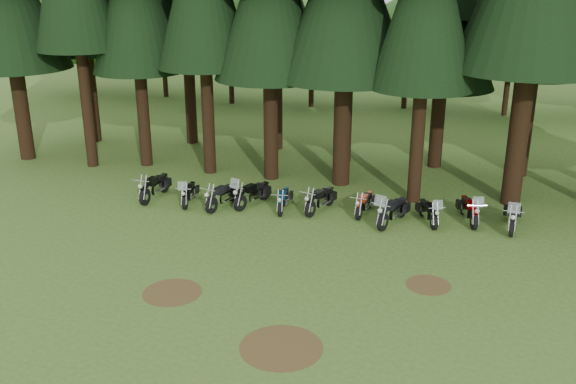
% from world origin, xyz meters
% --- Properties ---
extents(ground, '(120.00, 120.00, 0.00)m').
position_xyz_m(ground, '(0.00, 0.00, 0.00)').
color(ground, '#3B6121').
rests_on(ground, ground).
extents(decid_0, '(8.00, 7.78, 10.00)m').
position_xyz_m(decid_0, '(-22.10, 25.26, 5.90)').
color(decid_0, black).
rests_on(decid_0, ground).
extents(decid_1, '(7.91, 7.69, 9.88)m').
position_xyz_m(decid_1, '(-15.99, 25.76, 5.83)').
color(decid_1, black).
rests_on(decid_1, ground).
extents(decid_2, '(6.72, 6.53, 8.40)m').
position_xyz_m(decid_2, '(-10.43, 24.78, 4.95)').
color(decid_2, black).
rests_on(decid_2, ground).
extents(decid_3, '(6.12, 5.95, 7.65)m').
position_xyz_m(decid_3, '(-4.71, 25.13, 4.51)').
color(decid_3, black).
rests_on(decid_3, ground).
extents(decid_4, '(5.93, 5.76, 7.41)m').
position_xyz_m(decid_4, '(1.58, 26.32, 4.37)').
color(decid_4, black).
rests_on(decid_4, ground).
extents(decid_5, '(8.45, 8.21, 10.56)m').
position_xyz_m(decid_5, '(8.29, 25.71, 6.23)').
color(decid_5, black).
rests_on(decid_5, ground).
extents(dirt_patch_0, '(1.80, 1.80, 0.01)m').
position_xyz_m(dirt_patch_0, '(-3.00, -2.00, 0.01)').
color(dirt_patch_0, '#4C3D1E').
rests_on(dirt_patch_0, ground).
extents(dirt_patch_1, '(1.40, 1.40, 0.01)m').
position_xyz_m(dirt_patch_1, '(4.50, 0.50, 0.01)').
color(dirt_patch_1, '#4C3D1E').
rests_on(dirt_patch_1, ground).
extents(dirt_patch_2, '(2.20, 2.20, 0.01)m').
position_xyz_m(dirt_patch_2, '(1.00, -4.00, 0.01)').
color(dirt_patch_2, '#4C3D1E').
rests_on(dirt_patch_2, ground).
extents(motorcycle_0, '(0.37, 2.39, 0.97)m').
position_xyz_m(motorcycle_0, '(-7.21, 5.48, 0.49)').
color(motorcycle_0, black).
rests_on(motorcycle_0, ground).
extents(motorcycle_1, '(0.60, 2.03, 1.27)m').
position_xyz_m(motorcycle_1, '(-5.57, 5.28, 0.43)').
color(motorcycle_1, black).
rests_on(motorcycle_1, ground).
extents(motorcycle_2, '(0.74, 2.21, 0.92)m').
position_xyz_m(motorcycle_2, '(-4.04, 5.25, 0.47)').
color(motorcycle_2, black).
rests_on(motorcycle_2, ground).
extents(motorcycle_3, '(1.10, 2.24, 1.45)m').
position_xyz_m(motorcycle_3, '(-2.95, 5.76, 0.48)').
color(motorcycle_3, black).
rests_on(motorcycle_3, ground).
extents(motorcycle_4, '(0.37, 2.01, 0.82)m').
position_xyz_m(motorcycle_4, '(-1.58, 5.59, 0.42)').
color(motorcycle_4, black).
rests_on(motorcycle_4, ground).
extents(motorcycle_5, '(0.80, 2.17, 0.91)m').
position_xyz_m(motorcycle_5, '(-0.11, 5.85, 0.46)').
color(motorcycle_5, black).
rests_on(motorcycle_5, ground).
extents(motorcycle_6, '(0.40, 2.02, 0.82)m').
position_xyz_m(motorcycle_6, '(1.65, 6.01, 0.42)').
color(motorcycle_6, black).
rests_on(motorcycle_6, ground).
extents(motorcycle_7, '(1.07, 2.33, 1.50)m').
position_xyz_m(motorcycle_7, '(2.85, 5.22, 0.50)').
color(motorcycle_7, black).
rests_on(motorcycle_7, ground).
extents(motorcycle_8, '(0.97, 1.97, 1.27)m').
position_xyz_m(motorcycle_8, '(4.17, 5.70, 0.43)').
color(motorcycle_8, black).
rests_on(motorcycle_8, ground).
extents(motorcycle_9, '(0.83, 2.23, 1.41)m').
position_xyz_m(motorcycle_9, '(5.68, 6.20, 0.47)').
color(motorcycle_9, black).
rests_on(motorcycle_9, ground).
extents(motorcycle_10, '(0.48, 2.27, 1.43)m').
position_xyz_m(motorcycle_10, '(7.25, 5.90, 0.48)').
color(motorcycle_10, black).
rests_on(motorcycle_10, ground).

